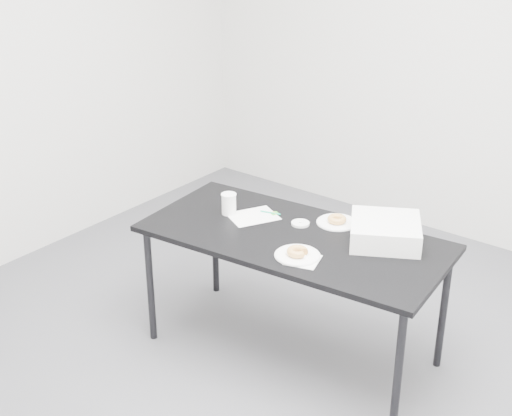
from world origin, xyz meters
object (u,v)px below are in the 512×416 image
Objects in this scene: table at (294,245)px; plate_far at (337,222)px; plate_near at (297,255)px; coffee_cup at (229,204)px; bakery_box at (385,231)px; donut_near at (297,252)px; scorecard at (253,216)px; donut_far at (337,219)px; pen at (270,213)px.

table is 0.28m from plate_far.
coffee_cup reaches higher than plate_near.
table is 4.78× the size of bakery_box.
bakery_box is (0.25, 0.40, 0.03)m from donut_near.
scorecard is 0.15m from coffee_cup.
donut_far reaches higher than table.
plate_far is (0.09, 0.26, 0.06)m from table.
donut_far reaches higher than plate_far.
plate_near is 0.02m from donut_near.
donut_far is (-0.05, 0.43, 0.02)m from plate_near.
plate_near is 1.03× the size of plate_far.
plate_near is at bearing -56.31° from table.
plate_near is 0.60m from coffee_cup.
scorecard is 2.13× the size of coffee_cup.
scorecard is 2.48× the size of donut_far.
pen is 1.15× the size of donut_far.
donut_near is 0.43m from plate_far.
plate_near is at bearing -83.56° from plate_far.
plate_far is at bearing 3.89° from pen.
bakery_box reaches higher than plate_far.
scorecard is 0.45m from donut_far.
coffee_cup is at bearing 174.55° from table.
pen is 1.12× the size of donut_near.
scorecard is at bearing -136.72° from pen.
scorecard is (-0.30, 0.05, 0.05)m from table.
donut_near is at bearing -151.81° from bakery_box.
pen is 0.36m from plate_far.
donut_far is at bearing 96.44° from plate_near.
bakery_box is (0.70, 0.17, 0.06)m from scorecard.
table is 0.29m from pen.
table is 0.46m from bakery_box.
donut_far is (-0.05, 0.43, -0.00)m from donut_near.
coffee_cup reaches higher than scorecard.
bakery_box is at bearing -7.80° from pen.
bakery_box reaches higher than pen.
coffee_cup is (-0.52, -0.26, 0.06)m from plate_far.
donut_near is at bearing -56.31° from table.
bakery_box is (0.39, 0.22, 0.11)m from table.
scorecard is 0.50m from plate_near.
donut_near is 0.43m from donut_far.
scorecard is 2.40× the size of donut_near.
plate_near is at bearing -83.56° from donut_far.
table is at bearing -179.92° from bakery_box.
pen is 0.23m from coffee_cup.
table is 7.33× the size of plate_near.
bakery_box is at bearing 41.43° from scorecard.
plate_near is 2.20× the size of donut_far.
donut_near is at bearing -83.56° from plate_far.
table is 0.23m from plate_near.
plate_far is at bearing 0.00° from donut_far.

